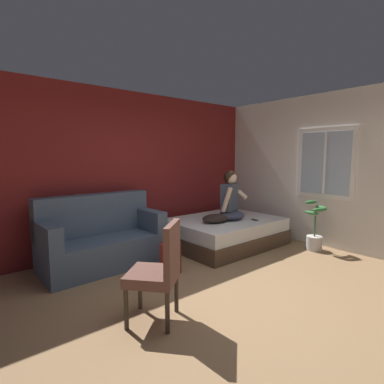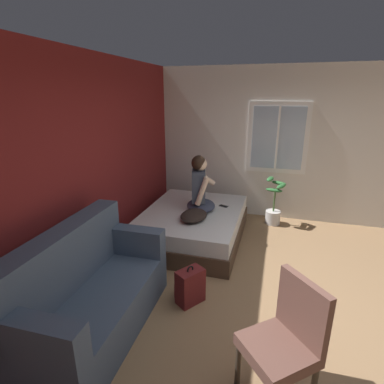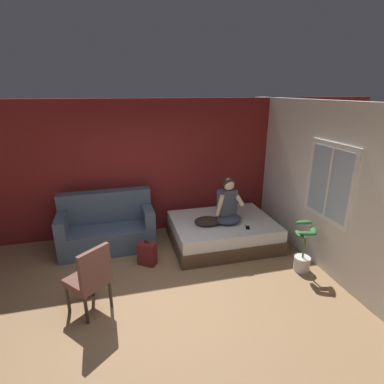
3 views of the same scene
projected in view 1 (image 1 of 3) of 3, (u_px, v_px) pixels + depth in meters
name	position (u px, v px, depth m)	size (l,w,h in m)	color
ground_plane	(235.00, 300.00, 3.35)	(40.00, 40.00, 0.00)	#93704C
wall_back_accent	(124.00, 171.00, 5.16)	(10.51, 0.16, 2.70)	maroon
wall_side_with_window	(351.00, 171.00, 5.00)	(0.19, 6.43, 2.70)	silver
bed	(224.00, 232.00, 5.45)	(1.96, 1.51, 0.48)	#4C3828
couch	(101.00, 239.00, 4.38)	(1.72, 0.86, 1.04)	#47566B
side_chair	(159.00, 268.00, 2.87)	(0.65, 0.65, 0.98)	#382D23
person_seated	(231.00, 200.00, 5.33)	(0.62, 0.56, 0.88)	#383D51
backpack	(170.00, 257.00, 4.20)	(0.35, 0.34, 0.46)	maroon
throw_pillow	(215.00, 218.00, 5.10)	(0.48, 0.36, 0.14)	#2D231E
cell_phone	(255.00, 220.00, 5.30)	(0.07, 0.14, 0.01)	black
potted_plant	(315.00, 233.00, 5.12)	(0.39, 0.37, 0.85)	silver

